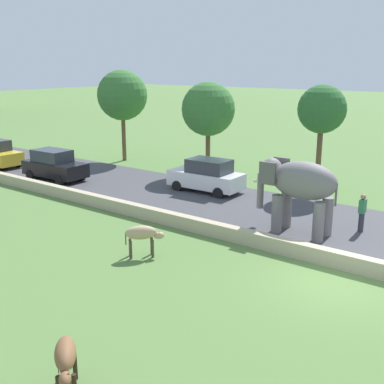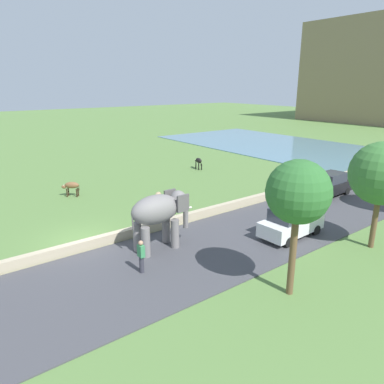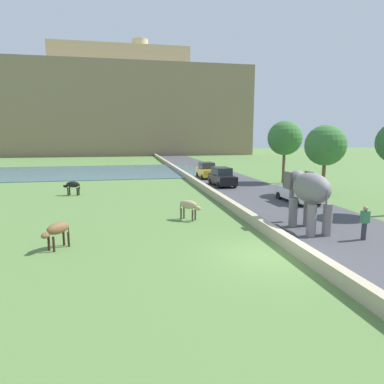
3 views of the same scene
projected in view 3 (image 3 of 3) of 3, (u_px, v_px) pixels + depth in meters
name	position (u px, v px, depth m)	size (l,w,h in m)	color
ground_plane	(267.00, 255.00, 13.45)	(220.00, 220.00, 0.00)	#567A3D
road_surface	(232.00, 183.00, 33.75)	(7.00, 120.00, 0.06)	#424247
barrier_wall	(200.00, 185.00, 31.05)	(0.40, 110.00, 0.56)	tan
lake	(60.00, 172.00, 43.50)	(36.00, 18.00, 0.08)	slate
hill_distant	(123.00, 113.00, 90.15)	(64.00, 28.00, 21.85)	#897556
fort_on_hill	(121.00, 58.00, 87.82)	(35.69, 8.00, 7.97)	tan
elephant	(308.00, 191.00, 16.65)	(1.41, 3.47, 2.99)	slate
person_beside_elephant	(365.00, 222.00, 15.17)	(0.36, 0.22, 1.63)	#33333D
car_white	(298.00, 190.00, 23.88)	(1.91, 4.06, 1.80)	white
car_yellow	(207.00, 170.00, 37.75)	(1.80, 4.00, 1.80)	gold
car_black	(222.00, 177.00, 31.72)	(1.91, 4.06, 1.80)	black
cow_black	(72.00, 185.00, 26.87)	(1.42, 0.72, 1.15)	black
cow_brown	(57.00, 230.00, 14.09)	(1.15, 1.28, 1.15)	brown
cow_tan	(189.00, 206.00, 18.98)	(1.25, 1.18, 1.15)	tan
tree_mid	(325.00, 146.00, 26.32)	(3.21, 3.21, 5.63)	brown
tree_far	(285.00, 138.00, 33.40)	(3.44, 3.44, 6.28)	brown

